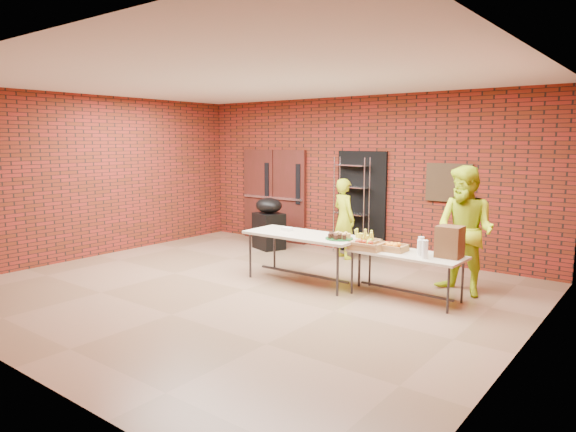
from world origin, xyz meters
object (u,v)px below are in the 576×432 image
object	(u,v)px
volunteer_woman	(344,219)
wire_rack	(351,206)
table_left	(303,238)
volunteer_man	(465,231)
coffee_dispenser	(450,242)
table_right	(406,257)
covered_grill	(269,223)

from	to	relation	value
volunteer_woman	wire_rack	bearing A→B (deg)	-51.64
table_left	volunteer_man	xyz separation A→B (m)	(2.32, 0.92, 0.23)
table_left	volunteer_man	bearing A→B (deg)	21.28
coffee_dispenser	volunteer_woman	xyz separation A→B (m)	(-2.70, 1.61, -0.12)
wire_rack	coffee_dispenser	xyz separation A→B (m)	(2.83, -2.09, -0.08)
table_left	coffee_dispenser	bearing A→B (deg)	6.54
table_right	wire_rack	bearing A→B (deg)	137.71
coffee_dispenser	covered_grill	world-z (taller)	coffee_dispenser
coffee_dispenser	volunteer_man	world-z (taller)	volunteer_man
coffee_dispenser	table_right	bearing A→B (deg)	-171.33
wire_rack	volunteer_man	bearing A→B (deg)	-16.39
table_right	covered_grill	distance (m)	4.12
wire_rack	coffee_dispenser	world-z (taller)	wire_rack
covered_grill	volunteer_man	bearing A→B (deg)	9.63
volunteer_man	covered_grill	bearing A→B (deg)	-173.38
table_left	volunteer_woman	world-z (taller)	volunteer_woman
covered_grill	volunteer_woman	world-z (taller)	volunteer_woman
covered_grill	volunteer_man	size ratio (longest dim) A/B	0.57
volunteer_woman	table_left	bearing A→B (deg)	125.30
table_right	covered_grill	size ratio (longest dim) A/B	1.54
coffee_dispenser	table_left	bearing A→B (deg)	-173.11
volunteer_man	wire_rack	bearing A→B (deg)	169.00
table_left	table_right	size ratio (longest dim) A/B	1.16
table_right	coffee_dispenser	distance (m)	0.67
wire_rack	volunteer_man	distance (m)	3.17
coffee_dispenser	volunteer_woman	distance (m)	3.15
wire_rack	volunteer_man	world-z (taller)	wire_rack
volunteer_man	volunteer_woman	bearing A→B (deg)	176.40
coffee_dispenser	volunteer_man	bearing A→B (deg)	90.58
wire_rack	covered_grill	xyz separation A→B (m)	(-1.62, -0.70, -0.44)
coffee_dispenser	volunteer_man	size ratio (longest dim) A/B	0.23
table_right	covered_grill	bearing A→B (deg)	161.03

